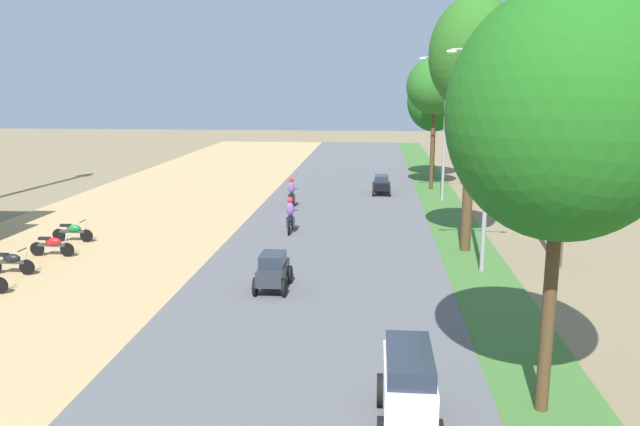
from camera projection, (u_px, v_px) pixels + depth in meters
parked_motorbike_fifth at (11, 261)px, 22.02m from camera, size 1.80×0.54×0.94m
parked_motorbike_sixth at (52, 244)px, 24.36m from camera, size 1.80×0.54×0.94m
parked_motorbike_seventh at (73, 231)px, 26.62m from camera, size 1.80×0.54×0.94m
median_tree_nearest at (564, 114)px, 11.69m from camera, size 4.47×4.47×8.57m
median_tree_second at (474, 57)px, 23.80m from camera, size 3.51×3.51×10.02m
median_tree_third at (435, 87)px, 38.94m from camera, size 3.53×3.53×8.35m
median_tree_fourth at (434, 101)px, 44.16m from camera, size 3.85×3.85×7.67m
streetlamp_near at (488, 145)px, 21.62m from camera, size 3.16×0.20×7.98m
streetlamp_mid at (445, 119)px, 35.35m from camera, size 3.16×0.20×8.32m
utility_pole_near at (558, 133)px, 24.44m from camera, size 1.80×0.20×9.34m
utility_pole_far at (568, 156)px, 22.38m from camera, size 1.80×0.20×8.03m
car_van_white at (408, 384)px, 11.96m from camera, size 1.19×2.41×1.67m
car_hatchback_charcoal at (273, 270)px, 20.33m from camera, size 1.04×2.00×1.23m
car_sedan_black at (381, 184)px, 38.17m from camera, size 1.10×2.26×1.19m
motorbike_ahead_second at (291, 216)px, 28.20m from camera, size 0.54×1.80×1.66m
motorbike_ahead_third at (292, 193)px, 34.09m from camera, size 0.54×1.80×1.66m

